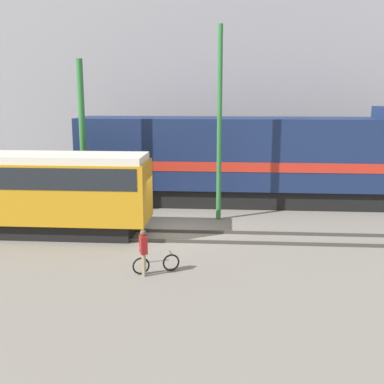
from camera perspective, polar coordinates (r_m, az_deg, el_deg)
name	(u,v)px	position (r m, az deg, el deg)	size (l,w,h in m)	color
ground_plane	(177,231)	(21.62, -1.76, -4.70)	(120.00, 120.00, 0.00)	gray
track_near	(175,236)	(20.74, -2.03, -5.22)	(60.00, 1.50, 0.14)	#47423D
track_far	(188,202)	(26.92, -0.51, -1.21)	(60.00, 1.51, 0.14)	#47423D
building_backdrop	(198,92)	(34.68, 0.68, 11.75)	(47.84, 6.00, 12.19)	#99999E
freight_locomotive	(256,160)	(26.42, 7.55, 3.81)	(18.98, 3.04, 5.37)	black
streetcar	(18,189)	(22.07, -19.93, 0.37)	(11.35, 2.54, 3.56)	black
bicycle	(156,264)	(16.84, -4.26, -8.51)	(1.57, 0.76, 0.67)	black
person	(143,248)	(16.39, -5.78, -6.62)	(0.34, 0.42, 1.63)	#8C7A5B
utility_pole_left	(83,140)	(24.09, -12.82, 6.03)	(0.31, 0.31, 7.67)	#2D7238
utility_pole_center	(219,125)	(22.97, 3.27, 7.90)	(0.23, 0.23, 9.16)	#2D7238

